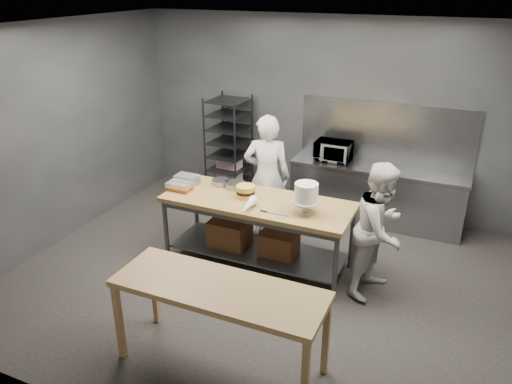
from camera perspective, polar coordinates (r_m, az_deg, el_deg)
ground at (r=6.38m, az=0.18°, el=-9.76°), size 6.00×6.00×0.00m
back_wall at (r=7.95m, az=7.57°, el=8.71°), size 6.00×0.04×3.00m
work_table at (r=6.40m, az=-0.16°, el=-3.71°), size 2.40×0.90×0.92m
near_counter at (r=4.68m, az=-4.24°, el=-11.59°), size 2.00×0.70×0.90m
back_counter at (r=7.78m, az=13.52°, el=-0.27°), size 2.60×0.60×0.90m
splashback_panel at (r=7.76m, az=14.58°, el=6.64°), size 2.60×0.02×0.90m
speed_rack at (r=8.29m, az=-3.10°, el=4.85°), size 0.63×0.67×1.75m
chef_behind at (r=7.02m, az=1.25°, el=1.74°), size 0.75×0.60×1.80m
chef_right at (r=5.93m, az=14.05°, el=-4.21°), size 0.81×0.93×1.62m
microwave at (r=7.70m, az=8.82°, el=4.66°), size 0.54×0.37×0.30m
frosted_cake_stand at (r=5.83m, az=5.76°, el=-0.28°), size 0.34×0.34×0.38m
layer_cake at (r=6.28m, az=-1.20°, el=0.04°), size 0.24×0.24×0.16m
cake_pans at (r=6.70m, az=-4.94°, el=1.09°), size 0.92×0.39×0.07m
piping_bag at (r=5.94m, az=-0.93°, el=-1.60°), size 0.13×0.38×0.12m
offset_spatula at (r=5.90m, az=1.66°, el=-2.38°), size 0.36×0.02×0.02m
pastry_clamshells at (r=6.69m, az=-8.30°, el=1.08°), size 0.35×0.46×0.11m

